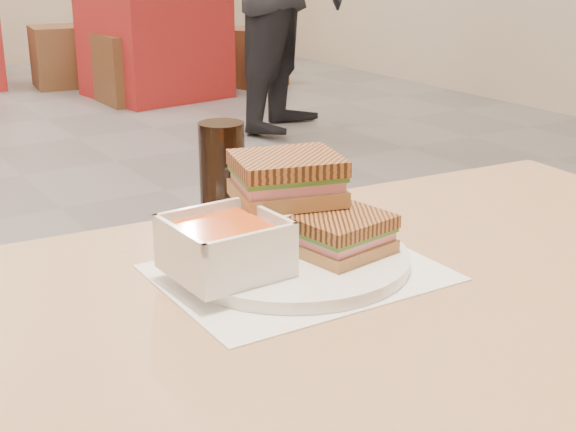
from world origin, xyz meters
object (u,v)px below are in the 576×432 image
panini_lower (343,235)px  soup_bowl (225,248)px  plate (293,258)px  cola_glass (222,171)px  bg_chair_2r (61,57)px  bg_table_1 (155,46)px  bg_chair_1r (254,57)px  bg_chair_1l (132,68)px  main_table (351,382)px

panini_lower → soup_bowl: bearing=169.6°
plate → cola_glass: bearing=85.9°
bg_chair_2r → plate: bearing=-104.6°
panini_lower → plate: bearing=146.8°
cola_glass → bg_table_1: size_ratio=0.15×
bg_table_1 → bg_chair_1r: 0.85m
bg_chair_2r → bg_chair_1l: bearing=-75.9°
soup_bowl → bg_chair_1r: size_ratio=0.25×
bg_table_1 → bg_chair_2r: 0.92m
main_table → soup_bowl: 0.22m
bg_chair_1r → bg_chair_2r: bg_chair_2r is taller
cola_glass → bg_chair_1r: size_ratio=0.28×
main_table → bg_chair_1l: (1.68, 4.84, -0.39)m
main_table → cola_glass: 0.37m
plate → bg_chair_1r: (2.77, 4.84, -0.53)m
plate → bg_chair_2r: 5.85m
bg_chair_1l → bg_chair_2r: 0.93m
cola_glass → bg_chair_1r: cola_glass is taller
plate → bg_chair_1r: bearing=60.2°
cola_glass → bg_table_1: (1.92, 4.64, -0.45)m
panini_lower → bg_chair_1r: (2.72, 4.87, -0.56)m
main_table → plate: (-0.01, 0.11, 0.12)m
bg_table_1 → main_table: bearing=-111.2°
plate → main_table: bearing=-83.7°
cola_glass → bg_chair_1l: (1.68, 4.53, -0.58)m
bg_table_1 → bg_chair_2r: bg_table_1 is taller
bg_chair_1l → panini_lower: bearing=-109.0°
plate → panini_lower: size_ratio=2.40×
bg_chair_1r → soup_bowl: bearing=-120.6°
soup_bowl → panini_lower: soup_bowl is taller
soup_bowl → panini_lower: (0.15, -0.03, -0.00)m
cola_glass → bg_chair_1r: (2.76, 4.63, -0.59)m
plate → bg_chair_2r: plate is taller
soup_bowl → plate: bearing=3.9°
cola_glass → bg_table_1: cola_glass is taller
bg_chair_1r → bg_chair_2r: 1.53m
main_table → soup_bowl: soup_bowl is taller
bg_chair_1r → bg_chair_2r: (-1.30, 0.80, 0.01)m
soup_bowl → bg_chair_1l: bearing=69.3°
plate → soup_bowl: soup_bowl is taller
plate → bg_chair_2r: (1.47, 5.64, -0.52)m
soup_bowl → bg_chair_1l: 5.10m
bg_chair_1l → bg_chair_1r: 1.08m
soup_bowl → bg_chair_2r: (1.57, 5.64, -0.56)m
main_table → bg_chair_1r: main_table is taller
plate → soup_bowl: bearing=-176.1°
bg_chair_1l → bg_chair_2r: (-0.23, 0.91, -0.01)m
bg_chair_2r → cola_glass: bearing=-105.0°
bg_chair_1l → bg_chair_2r: bearing=104.1°
soup_bowl → bg_chair_2r: size_ratio=0.27×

